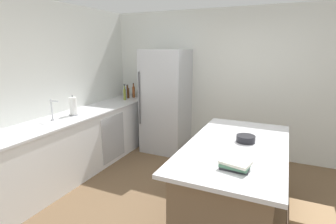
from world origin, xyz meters
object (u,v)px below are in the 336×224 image
at_px(kitchen_island, 234,182).
at_px(mixing_bowl, 246,139).
at_px(paper_towel_roll, 73,106).
at_px(syrup_bottle, 128,93).
at_px(olive_oil_bottle, 125,94).
at_px(vinegar_bottle, 134,92).
at_px(soda_bottle, 125,93).
at_px(cookbook_stack, 235,165).
at_px(refrigerator, 166,101).
at_px(sink_faucet, 52,109).

distance_m(kitchen_island, mixing_bowl, 0.51).
height_order(paper_towel_roll, syrup_bottle, paper_towel_roll).
bearing_deg(olive_oil_bottle, vinegar_bottle, 85.72).
bearing_deg(soda_bottle, kitchen_island, -32.16).
relative_size(paper_towel_roll, cookbook_stack, 1.11).
relative_size(olive_oil_bottle, cookbook_stack, 1.03).
distance_m(kitchen_island, soda_bottle, 2.99).
height_order(refrigerator, mixing_bowl, refrigerator).
xyz_separation_m(soda_bottle, cookbook_stack, (2.56, -2.15, -0.12)).
relative_size(refrigerator, olive_oil_bottle, 6.59).
bearing_deg(sink_faucet, refrigerator, 63.04).
distance_m(kitchen_island, vinegar_bottle, 3.03).
bearing_deg(olive_oil_bottle, soda_bottle, 121.53).
bearing_deg(cookbook_stack, paper_towel_roll, 163.73).
height_order(refrigerator, olive_oil_bottle, refrigerator).
distance_m(kitchen_island, refrigerator, 2.31).
height_order(refrigerator, syrup_bottle, refrigerator).
bearing_deg(kitchen_island, sink_faucet, -175.66).
relative_size(refrigerator, paper_towel_roll, 6.10).
relative_size(kitchen_island, refrigerator, 1.04).
bearing_deg(sink_faucet, paper_towel_roll, 82.55).
bearing_deg(kitchen_island, soda_bottle, 147.84).
bearing_deg(refrigerator, sink_faucet, -116.96).
xyz_separation_m(sink_faucet, syrup_bottle, (0.02, 1.86, -0.05)).
xyz_separation_m(sink_faucet, vinegar_bottle, (0.11, 1.95, -0.04)).
bearing_deg(sink_faucet, soda_bottle, 89.01).
distance_m(vinegar_bottle, syrup_bottle, 0.13).
relative_size(kitchen_island, cookbook_stack, 7.02).
xyz_separation_m(kitchen_island, refrigerator, (-1.59, 1.60, 0.50)).
height_order(kitchen_island, paper_towel_roll, paper_towel_roll).
height_order(sink_faucet, olive_oil_bottle, sink_faucet).
bearing_deg(kitchen_island, mixing_bowl, 62.29).
distance_m(olive_oil_bottle, cookbook_stack, 3.25).
bearing_deg(kitchen_island, syrup_bottle, 146.13).
relative_size(refrigerator, soda_bottle, 6.47).
bearing_deg(paper_towel_roll, refrigerator, 59.12).
height_order(paper_towel_roll, mixing_bowl, paper_towel_roll).
xyz_separation_m(syrup_bottle, cookbook_stack, (2.57, -2.26, -0.11)).
bearing_deg(sink_faucet, vinegar_bottle, 86.80).
bearing_deg(sink_faucet, olive_oil_bottle, 87.00).
relative_size(kitchen_island, vinegar_bottle, 6.64).
height_order(paper_towel_roll, soda_bottle, paper_towel_roll).
height_order(sink_faucet, soda_bottle, sink_faucet).
xyz_separation_m(vinegar_bottle, soda_bottle, (-0.08, -0.20, 0.00)).
bearing_deg(soda_bottle, paper_towel_roll, -89.40).
bearing_deg(soda_bottle, cookbook_stack, -39.97).
bearing_deg(paper_towel_roll, sink_faucet, -97.45).
relative_size(syrup_bottle, soda_bottle, 0.92).
bearing_deg(paper_towel_roll, cookbook_stack, -16.27).
relative_size(vinegar_bottle, syrup_bottle, 1.10).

